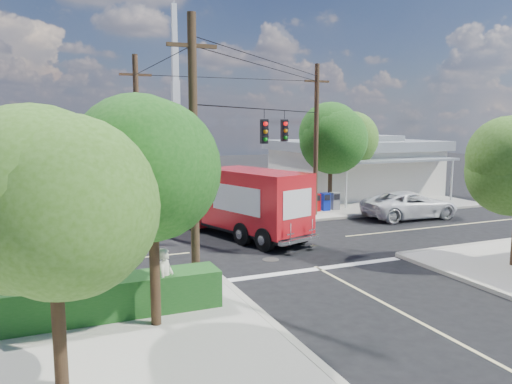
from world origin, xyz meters
TOP-DOWN VIEW (x-y plane):
  - ground at (0.00, 0.00)m, footprint 120.00×120.00m
  - sidewalk_ne at (10.88, 10.88)m, footprint 14.12×14.12m
  - sidewalk_nw at (-10.88, 10.88)m, footprint 14.12×14.12m
  - road_markings at (0.00, -1.47)m, footprint 32.00×32.00m
  - building_ne at (12.50, 11.97)m, footprint 11.80×10.20m
  - building_nw at (-12.00, 12.46)m, footprint 10.80×10.20m
  - radio_tower at (0.50, 20.00)m, footprint 0.80×0.80m
  - tree_sw_front at (-6.99, -7.54)m, footprint 3.88×3.78m
  - tree_sw_back at (-9.49, -10.04)m, footprint 3.56×3.42m
  - tree_ne_front at (7.21, 6.76)m, footprint 4.21×4.14m
  - tree_ne_back at (9.81, 8.96)m, footprint 3.77×3.66m
  - palm_nw_front at (-7.50, 7.50)m, footprint 3.01×3.08m
  - palm_nw_back at (-9.50, 9.00)m, footprint 3.01×3.08m
  - utility_poles at (-1.58, 1.60)m, footprint 12.00×10.68m
  - picket_fence at (-7.80, -5.60)m, footprint 5.94×0.06m
  - hedge_sw at (-8.00, -6.40)m, footprint 6.20×1.20m
  - vending_boxes at (6.50, 6.20)m, footprint 1.90×0.50m
  - delivery_truck at (-0.64, 1.76)m, footprint 4.56×8.11m
  - parked_car at (10.17, 2.62)m, footprint 5.87×2.94m
  - pedestrian at (-6.53, -6.66)m, footprint 0.76×0.83m

SIDE VIEW (x-z plane):
  - ground at x=0.00m, z-range 0.00..0.00m
  - road_markings at x=0.00m, z-range 0.00..0.01m
  - sidewalk_ne at x=10.88m, z-range 0.00..0.14m
  - sidewalk_nw at x=-10.88m, z-range 0.00..0.14m
  - picket_fence at x=-7.80m, z-range 0.18..1.18m
  - hedge_sw at x=-8.00m, z-range 0.14..1.24m
  - vending_boxes at x=6.50m, z-range 0.14..1.24m
  - parked_car at x=10.17m, z-range 0.00..1.59m
  - pedestrian at x=-6.53m, z-range 0.14..2.03m
  - delivery_truck at x=-0.64m, z-range 0.03..3.40m
  - building_nw at x=-12.00m, z-range 0.07..4.37m
  - building_ne at x=12.50m, z-range 0.07..4.57m
  - tree_sw_back at x=-9.49m, z-range 1.19..6.60m
  - tree_ne_back at x=9.81m, z-range 1.27..7.10m
  - tree_sw_front at x=-6.99m, z-range 1.32..7.35m
  - palm_nw_back at x=-9.50m, z-range 2.08..7.27m
  - utility_poles at x=-1.58m, z-range 0.17..9.17m
  - tree_ne_front at x=7.21m, z-range 1.44..8.09m
  - palm_nw_front at x=-7.50m, z-range 2.25..7.84m
  - radio_tower at x=0.50m, z-range -2.86..14.14m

